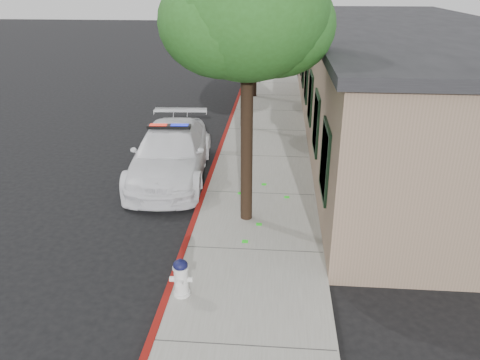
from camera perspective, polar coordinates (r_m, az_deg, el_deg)
The scene contains 9 objects.
ground at distance 10.96m, azimuth -7.01°, elevation -8.61°, with size 120.00×120.00×0.00m, color black.
sidewalk at distance 13.36m, azimuth 2.22°, elevation -1.86°, with size 3.20×60.00×0.15m, color gray.
red_curb at distance 13.50m, azimuth -4.32°, elevation -1.61°, with size 0.14×60.00×0.16m, color maroon.
clapboard_building at distance 19.01m, azimuth 19.04°, elevation 11.10°, with size 7.30×20.89×4.24m.
police_car at distance 14.67m, azimuth -8.37°, elevation 3.27°, with size 2.53×5.52×1.68m.
fire_hydrant at distance 9.18m, azimuth -7.13°, elevation -11.57°, with size 0.45×0.39×0.79m.
street_tree_near at distance 10.62m, azimuth 0.96°, elevation 19.06°, with size 3.79×3.53×6.47m.
street_tree_mid at distance 18.56m, azimuth 0.54°, elevation 19.16°, with size 3.18×2.95×5.63m.
street_tree_far at distance 23.81m, azimuth 1.86°, elevation 20.95°, with size 3.52×3.24×6.12m.
Camera 1 is at (2.08, -9.07, 5.78)m, focal length 35.33 mm.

